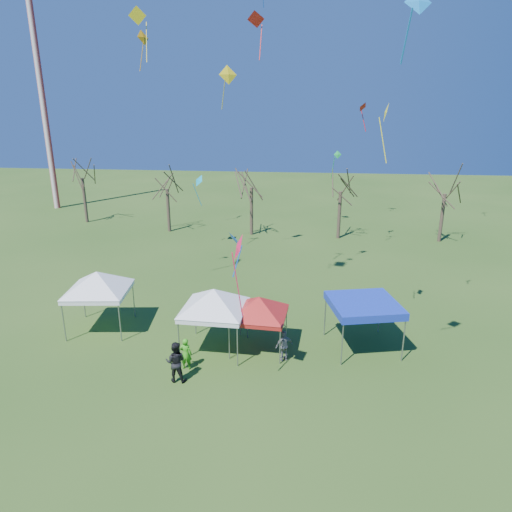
{
  "coord_description": "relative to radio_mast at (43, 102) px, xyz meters",
  "views": [
    {
      "loc": [
        3.09,
        -18.65,
        11.94
      ],
      "look_at": [
        0.57,
        3.0,
        4.81
      ],
      "focal_mm": 32.0,
      "sensor_mm": 36.0,
      "label": 1
    }
  ],
  "objects": [
    {
      "name": "ground",
      "position": [
        28.0,
        -34.0,
        -12.5
      ],
      "size": [
        140.0,
        140.0,
        0.0
      ],
      "primitive_type": "plane",
      "color": "#2B4D18",
      "rests_on": "ground"
    },
    {
      "name": "radio_mast",
      "position": [
        0.0,
        0.0,
        0.0
      ],
      "size": [
        0.7,
        0.7,
        25.0
      ],
      "primitive_type": "cylinder",
      "color": "silver",
      "rests_on": "ground"
    },
    {
      "name": "tree_0",
      "position": [
        7.15,
        -6.62,
        -6.01
      ],
      "size": [
        3.83,
        3.83,
        8.44
      ],
      "color": "#3D2D21",
      "rests_on": "ground"
    },
    {
      "name": "tree_1",
      "position": [
        17.23,
        -9.35,
        -6.71
      ],
      "size": [
        3.42,
        3.42,
        7.54
      ],
      "color": "#3D2D21",
      "rests_on": "ground"
    },
    {
      "name": "tree_2",
      "position": [
        25.63,
        -9.62,
        -6.21
      ],
      "size": [
        3.71,
        3.71,
        8.18
      ],
      "color": "#3D2D21",
      "rests_on": "ground"
    },
    {
      "name": "tree_3",
      "position": [
        34.03,
        -9.96,
        -6.42
      ],
      "size": [
        3.59,
        3.59,
        7.91
      ],
      "color": "#3D2D21",
      "rests_on": "ground"
    },
    {
      "name": "tree_4",
      "position": [
        43.36,
        -10.0,
        -6.44
      ],
      "size": [
        3.58,
        3.58,
        7.89
      ],
      "color": "#3D2D21",
      "rests_on": "ground"
    },
    {
      "name": "tent_white_west",
      "position": [
        19.75,
        -30.52,
        -9.31
      ],
      "size": [
        4.46,
        4.46,
        3.96
      ],
      "rotation": [
        0.0,
        0.0,
        0.12
      ],
      "color": "gray",
      "rests_on": "ground"
    },
    {
      "name": "tent_white_mid",
      "position": [
        26.57,
        -32.04,
        -9.38
      ],
      "size": [
        4.39,
        4.39,
        3.87
      ],
      "rotation": [
        0.0,
        0.0,
        -0.03
      ],
      "color": "gray",
      "rests_on": "ground"
    },
    {
      "name": "tent_red",
      "position": [
        28.81,
        -31.76,
        -9.78
      ],
      "size": [
        3.81,
        3.81,
        3.37
      ],
      "rotation": [
        0.0,
        0.0,
        -0.07
      ],
      "color": "gray",
      "rests_on": "ground"
    },
    {
      "name": "tent_blue",
      "position": [
        34.08,
        -31.01,
        -10.11
      ],
      "size": [
        3.99,
        3.99,
        2.6
      ],
      "rotation": [
        0.0,
        0.0,
        0.24
      ],
      "color": "gray",
      "rests_on": "ground"
    },
    {
      "name": "person_grey",
      "position": [
        30.16,
        -32.74,
        -11.71
      ],
      "size": [
        1.0,
        0.79,
        1.59
      ],
      "primitive_type": "imported",
      "rotation": [
        0.0,
        0.0,
        3.64
      ],
      "color": "slate",
      "rests_on": "ground"
    },
    {
      "name": "person_green",
      "position": [
        25.56,
        -34.04,
        -11.71
      ],
      "size": [
        0.59,
        0.4,
        1.59
      ],
      "primitive_type": "imported",
      "rotation": [
        0.0,
        0.0,
        3.11
      ],
      "color": "green",
      "rests_on": "ground"
    },
    {
      "name": "person_dark",
      "position": [
        25.38,
        -35.09,
        -11.53
      ],
      "size": [
        0.96,
        0.76,
        1.94
      ],
      "primitive_type": "imported",
      "rotation": [
        0.0,
        0.0,
        3.17
      ],
      "color": "black",
      "rests_on": "ground"
    },
    {
      "name": "kite_19",
      "position": [
        35.13,
        -13.59,
        -0.58
      ],
      "size": [
        0.97,
        1.02,
        2.31
      ],
      "rotation": [
        0.0,
        0.0,
        4.04
      ],
      "color": "red",
      "rests_on": "ground"
    },
    {
      "name": "kite_2",
      "position": [
        16.89,
        -12.21,
        4.95
      ],
      "size": [
        0.97,
        1.37,
        3.27
      ],
      "rotation": [
        0.0,
        0.0,
        1.13
      ],
      "color": "orange",
      "rests_on": "ground"
    },
    {
      "name": "kite_5",
      "position": [
        28.44,
        -36.11,
        -5.73
      ],
      "size": [
        0.68,
        1.16,
        3.56
      ],
      "rotation": [
        0.0,
        0.0,
        4.97
      ],
      "color": "#E61544",
      "rests_on": "ground"
    },
    {
      "name": "kite_24",
      "position": [
        27.81,
        -24.45,
        4.1
      ],
      "size": [
        1.1,
        0.8,
        2.61
      ],
      "rotation": [
        0.0,
        0.0,
        3.0
      ],
      "color": "red",
      "rests_on": "ground"
    },
    {
      "name": "kite_13",
      "position": [
        21.71,
        -14.52,
        -6.54
      ],
      "size": [
        1.22,
        1.27,
        2.8
      ],
      "rotation": [
        0.0,
        0.0,
        5.42
      ],
      "color": "#0C98BD",
      "rests_on": "ground"
    },
    {
      "name": "kite_27",
      "position": [
        34.25,
        -36.28,
        2.51
      ],
      "size": [
        0.98,
        0.7,
        2.19
      ],
      "rotation": [
        0.0,
        0.0,
        0.2
      ],
      "color": "blue",
      "rests_on": "ground"
    },
    {
      "name": "kite_7",
      "position": [
        19.72,
        -21.03,
        5.01
      ],
      "size": [
        1.21,
        0.96,
        3.41
      ],
      "rotation": [
        0.0,
        0.0,
        3.32
      ],
      "color": "yellow",
      "rests_on": "ground"
    },
    {
      "name": "kite_1",
      "position": [
        27.74,
        -32.24,
        -6.53
      ],
      "size": [
        1.03,
        1.17,
        2.21
      ],
      "rotation": [
        0.0,
        0.0,
        2.07
      ],
      "color": "blue",
      "rests_on": "ground"
    },
    {
      "name": "kite_22",
      "position": [
        33.49,
        -10.8,
        -4.69
      ],
      "size": [
        0.85,
        0.78,
        2.53
      ],
      "rotation": [
        0.0,
        0.0,
        0.25
      ],
      "color": "green",
      "rests_on": "ground"
    },
    {
      "name": "kite_11",
      "position": [
        25.0,
        -17.81,
        1.66
      ],
      "size": [
        1.41,
        1.12,
        3.12
      ],
      "rotation": [
        0.0,
        0.0,
        0.55
      ],
      "color": "yellow",
      "rests_on": "ground"
    },
    {
      "name": "kite_17",
      "position": [
        34.55,
        -29.58,
        -0.86
      ],
      "size": [
        0.56,
        0.94,
        2.86
      ],
      "rotation": [
        0.0,
        0.0,
        4.61
      ],
      "color": "yellow",
      "rests_on": "ground"
    }
  ]
}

